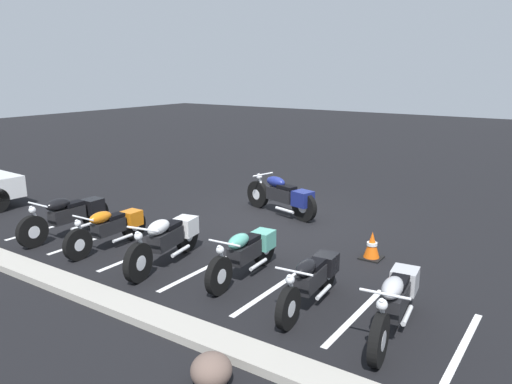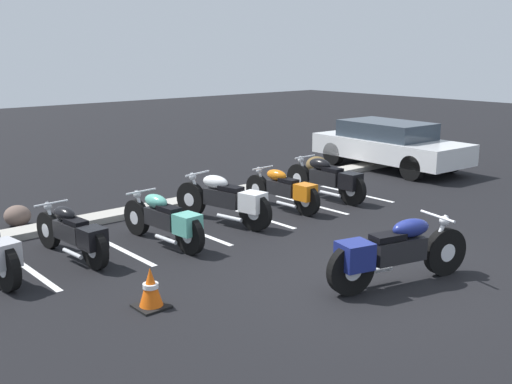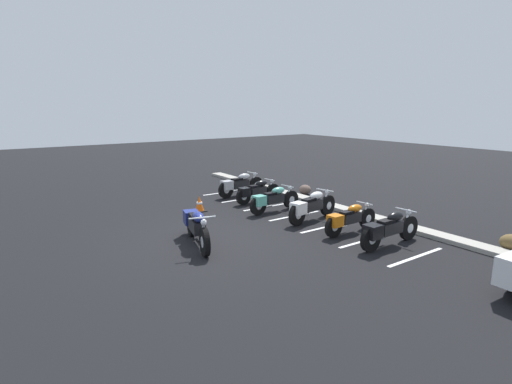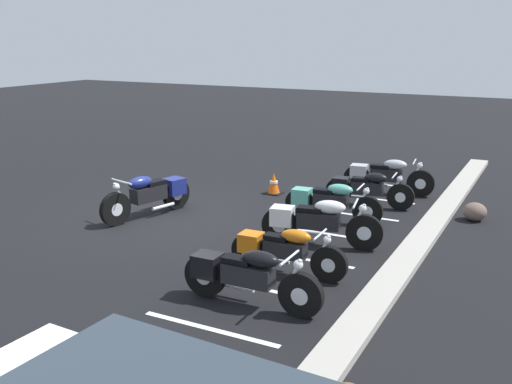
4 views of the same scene
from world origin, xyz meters
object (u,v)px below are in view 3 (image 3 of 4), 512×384
at_px(parked_bike_0, 239,184).
at_px(parked_bike_4, 349,219).
at_px(parked_bike_5, 388,229).
at_px(traffic_cone, 199,204).
at_px(landscape_rock_1, 305,190).
at_px(parked_bike_2, 273,199).
at_px(parked_bike_3, 311,206).
at_px(parked_bike_1, 256,191).
at_px(motorcycle_navy_featured, 196,225).

relative_size(parked_bike_0, parked_bike_4, 1.09).
distance_m(parked_bike_5, traffic_cone, 6.37).
relative_size(parked_bike_4, landscape_rock_1, 4.15).
bearing_deg(parked_bike_0, parked_bike_4, -97.60).
xyz_separation_m(parked_bike_0, parked_bike_2, (2.77, -0.42, -0.02)).
xyz_separation_m(parked_bike_3, landscape_rock_1, (-3.01, 2.45, -0.28)).
bearing_deg(parked_bike_5, parked_bike_3, 90.05).
distance_m(parked_bike_0, parked_bike_2, 2.81).
relative_size(parked_bike_1, landscape_rock_1, 4.16).
bearing_deg(parked_bike_3, motorcycle_navy_featured, 166.98).
distance_m(parked_bike_1, parked_bike_2, 1.50).
bearing_deg(parked_bike_3, parked_bike_5, -100.11).
relative_size(parked_bike_3, landscape_rock_1, 4.61).
distance_m(parked_bike_0, parked_bike_3, 4.32).
relative_size(parked_bike_0, traffic_cone, 4.18).
bearing_deg(parked_bike_2, parked_bike_1, 72.74).
relative_size(parked_bike_0, landscape_rock_1, 4.53).
bearing_deg(parked_bike_0, motorcycle_navy_featured, -140.64).
height_order(parked_bike_1, parked_bike_5, parked_bike_5).
xyz_separation_m(parked_bike_4, parked_bike_5, (1.32, 0.01, 0.04)).
bearing_deg(landscape_rock_1, traffic_cone, -90.51).
bearing_deg(motorcycle_navy_featured, parked_bike_0, 150.83).
height_order(landscape_rock_1, traffic_cone, traffic_cone).
bearing_deg(traffic_cone, parked_bike_1, 88.83).
distance_m(motorcycle_navy_featured, traffic_cone, 3.31).
relative_size(parked_bike_2, parked_bike_4, 1.04).
height_order(parked_bike_3, traffic_cone, parked_bike_3).
bearing_deg(traffic_cone, landscape_rock_1, 89.49).
bearing_deg(parked_bike_0, parked_bike_3, -98.23).
xyz_separation_m(parked_bike_1, parked_bike_3, (3.01, -0.02, 0.05)).
xyz_separation_m(parked_bike_0, parked_bike_5, (7.18, -0.06, -0.00)).
xyz_separation_m(parked_bike_4, landscape_rock_1, (-4.55, 2.42, -0.23)).
height_order(parked_bike_4, traffic_cone, parked_bike_4).
height_order(parked_bike_3, landscape_rock_1, parked_bike_3).
height_order(parked_bike_2, parked_bike_3, parked_bike_3).
distance_m(parked_bike_2, parked_bike_5, 4.42).
bearing_deg(landscape_rock_1, parked_bike_1, -89.88).
xyz_separation_m(parked_bike_0, landscape_rock_1, (1.31, 2.36, -0.27)).
relative_size(parked_bike_5, traffic_cone, 4.18).
bearing_deg(parked_bike_4, parked_bike_1, 88.32).
height_order(parked_bike_0, parked_bike_5, parked_bike_0).
bearing_deg(traffic_cone, parked_bike_4, 27.17).
bearing_deg(parked_bike_1, parked_bike_4, -94.58).
height_order(parked_bike_4, parked_bike_5, parked_bike_5).
bearing_deg(motorcycle_navy_featured, parked_bike_2, 125.95).
height_order(parked_bike_4, landscape_rock_1, parked_bike_4).
height_order(parked_bike_5, landscape_rock_1, parked_bike_5).
relative_size(parked_bike_1, parked_bike_3, 0.90).
xyz_separation_m(parked_bike_5, traffic_cone, (-5.91, -2.36, -0.22)).
relative_size(parked_bike_0, parked_bike_2, 1.05).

